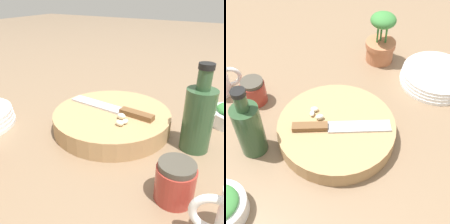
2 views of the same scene
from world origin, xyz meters
TOP-DOWN VIEW (x-y plane):
  - ground_plane at (0.00, 0.00)m, footprint 5.00×5.00m
  - cutting_board at (0.03, -0.03)m, footprint 0.29×0.29m
  - chef_knife at (0.02, -0.04)m, footprint 0.24×0.05m
  - garlic_cloves at (-0.02, 0.01)m, footprint 0.04×0.04m
  - honey_jar at (-0.18, 0.13)m, footprint 0.07×0.07m
  - oil_bottle at (-0.17, -0.04)m, footprint 0.06×0.06m

SIDE VIEW (x-z plane):
  - ground_plane at x=0.00m, z-range 0.00..0.00m
  - cutting_board at x=0.03m, z-range 0.00..0.04m
  - honey_jar at x=-0.18m, z-range 0.00..0.07m
  - chef_knife at x=0.02m, z-range 0.04..0.06m
  - garlic_cloves at x=-0.02m, z-range 0.04..0.06m
  - oil_bottle at x=-0.17m, z-range -0.02..0.17m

